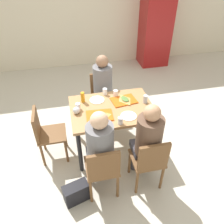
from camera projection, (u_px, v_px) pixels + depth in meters
ground_plane at (112, 146)px, 3.71m from camera, size 10.00×10.00×0.02m
back_wall at (83, 8)px, 5.33m from camera, size 10.00×0.10×2.80m
main_table at (112, 113)px, 3.29m from camera, size 1.19×0.87×0.78m
chair_near_left at (103, 168)px, 2.71m from camera, size 0.40×0.40×0.86m
chair_near_right at (149, 160)px, 2.81m from camera, size 0.40×0.40×0.86m
chair_far_side at (102, 94)px, 4.03m from camera, size 0.40×0.40×0.86m
chair_left_end at (45, 132)px, 3.22m from camera, size 0.40×0.40×0.86m
person_in_red at (100, 146)px, 2.67m from camera, size 0.32×0.42×1.27m
person_in_brown_jacket at (147, 138)px, 2.77m from camera, size 0.32×0.42×1.27m
person_far_side at (103, 86)px, 3.77m from camera, size 0.32×0.42×1.27m
tray_red_near at (100, 116)px, 3.07m from camera, size 0.38×0.28×0.02m
tray_red_far at (124, 100)px, 3.36m from camera, size 0.39×0.31×0.02m
paper_plate_center at (97, 100)px, 3.38m from camera, size 0.22×0.22×0.01m
paper_plate_near_edge at (129, 116)px, 3.07m from camera, size 0.22×0.22×0.01m
pizza_slice_a at (101, 116)px, 3.04m from camera, size 0.22×0.19×0.02m
pizza_slice_b at (125, 99)px, 3.36m from camera, size 0.19×0.26×0.02m
plastic_cup_a at (105, 92)px, 3.48m from camera, size 0.07×0.07×0.10m
plastic_cup_b at (120, 121)px, 2.92m from camera, size 0.07×0.07×0.10m
plastic_cup_c at (78, 106)px, 3.17m from camera, size 0.07×0.07×0.10m
plastic_cup_d at (116, 93)px, 3.44m from camera, size 0.07×0.07×0.10m
soda_can at (145, 99)px, 3.29m from camera, size 0.07×0.07×0.12m
condiment_bottle at (83, 97)px, 3.30m from camera, size 0.06×0.06×0.16m
foil_bundle at (76, 110)px, 3.09m from camera, size 0.10×0.10×0.10m
handbag at (76, 193)px, 2.86m from camera, size 0.35×0.24×0.28m
drink_fridge at (155, 27)px, 5.63m from camera, size 0.70×0.60×1.90m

